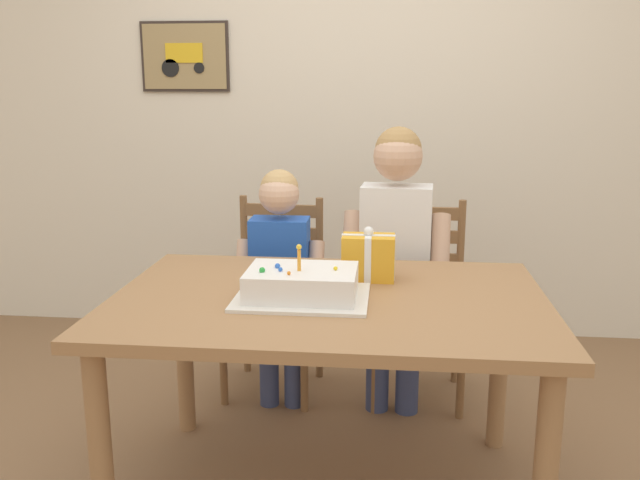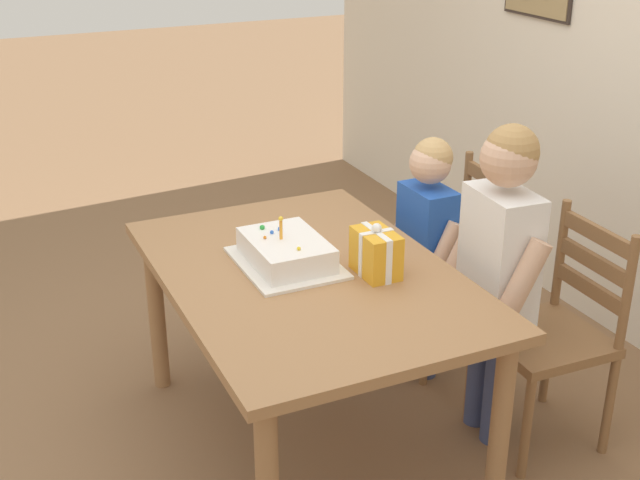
{
  "view_description": "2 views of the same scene",
  "coord_description": "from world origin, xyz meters",
  "px_view_note": "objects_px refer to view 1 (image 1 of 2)",
  "views": [
    {
      "loc": [
        0.2,
        -2.17,
        1.45
      ],
      "look_at": [
        -0.04,
        0.09,
        0.93
      ],
      "focal_mm": 37.92,
      "sensor_mm": 36.0,
      "label": 1
    },
    {
      "loc": [
        2.51,
        -1.11,
        2.07
      ],
      "look_at": [
        -0.06,
        0.08,
        0.84
      ],
      "focal_mm": 47.05,
      "sensor_mm": 36.0,
      "label": 2
    }
  ],
  "objects_px": {
    "gift_box_red_large": "(368,257)",
    "chair_left": "(275,295)",
    "dining_table": "(329,322)",
    "birthday_cake": "(302,285)",
    "child_younger": "(280,266)",
    "chair_right": "(419,300)",
    "child_older": "(396,244)"
  },
  "relations": [
    {
      "from": "gift_box_red_large",
      "to": "chair_right",
      "type": "relative_size",
      "value": 0.22
    },
    {
      "from": "child_older",
      "to": "child_younger",
      "type": "xyz_separation_m",
      "value": [
        -0.51,
        0.0,
        -0.11
      ]
    },
    {
      "from": "child_older",
      "to": "child_younger",
      "type": "relative_size",
      "value": 1.17
    },
    {
      "from": "chair_left",
      "to": "chair_right",
      "type": "height_order",
      "value": "same"
    },
    {
      "from": "gift_box_red_large",
      "to": "chair_left",
      "type": "distance_m",
      "value": 0.89
    },
    {
      "from": "chair_right",
      "to": "child_younger",
      "type": "xyz_separation_m",
      "value": [
        -0.62,
        -0.2,
        0.2
      ]
    },
    {
      "from": "chair_left",
      "to": "child_older",
      "type": "bearing_deg",
      "value": -19.46
    },
    {
      "from": "dining_table",
      "to": "chair_right",
      "type": "bearing_deg",
      "value": 68.6
    },
    {
      "from": "dining_table",
      "to": "chair_left",
      "type": "distance_m",
      "value": 0.96
    },
    {
      "from": "gift_box_red_large",
      "to": "child_younger",
      "type": "xyz_separation_m",
      "value": [
        -0.4,
        0.47,
        -0.17
      ]
    },
    {
      "from": "dining_table",
      "to": "child_younger",
      "type": "bearing_deg",
      "value": 112.4
    },
    {
      "from": "dining_table",
      "to": "child_older",
      "type": "bearing_deg",
      "value": 71.55
    },
    {
      "from": "birthday_cake",
      "to": "child_younger",
      "type": "distance_m",
      "value": 0.76
    },
    {
      "from": "birthday_cake",
      "to": "chair_left",
      "type": "distance_m",
      "value": 1.02
    },
    {
      "from": "chair_left",
      "to": "birthday_cake",
      "type": "bearing_deg",
      "value": -74.64
    },
    {
      "from": "dining_table",
      "to": "chair_right",
      "type": "height_order",
      "value": "chair_right"
    },
    {
      "from": "gift_box_red_large",
      "to": "dining_table",
      "type": "bearing_deg",
      "value": -120.05
    },
    {
      "from": "birthday_cake",
      "to": "dining_table",
      "type": "bearing_deg",
      "value": 28.46
    },
    {
      "from": "birthday_cake",
      "to": "chair_left",
      "type": "xyz_separation_m",
      "value": [
        -0.25,
        0.93,
        -0.34
      ]
    },
    {
      "from": "chair_right",
      "to": "dining_table",
      "type": "bearing_deg",
      "value": -111.4
    },
    {
      "from": "dining_table",
      "to": "chair_right",
      "type": "relative_size",
      "value": 1.59
    },
    {
      "from": "gift_box_red_large",
      "to": "child_older",
      "type": "height_order",
      "value": "child_older"
    },
    {
      "from": "gift_box_red_large",
      "to": "chair_left",
      "type": "xyz_separation_m",
      "value": [
        -0.46,
        0.66,
        -0.37
      ]
    },
    {
      "from": "dining_table",
      "to": "child_older",
      "type": "distance_m",
      "value": 0.73
    },
    {
      "from": "gift_box_red_large",
      "to": "chair_right",
      "type": "distance_m",
      "value": 0.79
    },
    {
      "from": "dining_table",
      "to": "gift_box_red_large",
      "type": "distance_m",
      "value": 0.3
    },
    {
      "from": "gift_box_red_large",
      "to": "chair_right",
      "type": "xyz_separation_m",
      "value": [
        0.22,
        0.67,
        -0.37
      ]
    },
    {
      "from": "child_younger",
      "to": "gift_box_red_large",
      "type": "bearing_deg",
      "value": -49.04
    },
    {
      "from": "birthday_cake",
      "to": "chair_right",
      "type": "xyz_separation_m",
      "value": [
        0.43,
        0.93,
        -0.34
      ]
    },
    {
      "from": "birthday_cake",
      "to": "gift_box_red_large",
      "type": "height_order",
      "value": "gift_box_red_large"
    },
    {
      "from": "dining_table",
      "to": "birthday_cake",
      "type": "xyz_separation_m",
      "value": [
        -0.09,
        -0.05,
        0.14
      ]
    },
    {
      "from": "chair_left",
      "to": "child_younger",
      "type": "bearing_deg",
      "value": -73.3
    }
  ]
}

